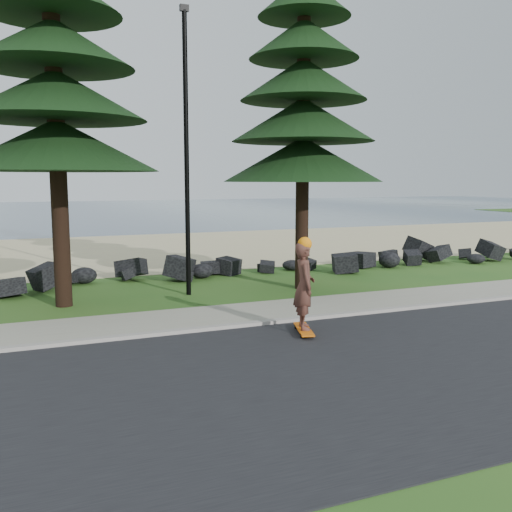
{
  "coord_description": "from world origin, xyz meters",
  "views": [
    {
      "loc": [
        -4.43,
        -12.78,
        3.36
      ],
      "look_at": [
        0.83,
        0.0,
        1.5
      ],
      "focal_mm": 40.0,
      "sensor_mm": 36.0,
      "label": 1
    }
  ],
  "objects": [
    {
      "name": "road",
      "position": [
        0.0,
        -4.5,
        0.01
      ],
      "size": [
        160.0,
        7.0,
        0.02
      ],
      "primitive_type": "cube",
      "color": "black",
      "rests_on": "ground"
    },
    {
      "name": "lamp_post",
      "position": [
        0.0,
        3.2,
        4.13
      ],
      "size": [
        0.25,
        0.14,
        8.14
      ],
      "color": "black",
      "rests_on": "ground"
    },
    {
      "name": "skateboarder",
      "position": [
        1.16,
        -1.95,
        1.07
      ],
      "size": [
        0.64,
        1.17,
        2.12
      ],
      "rotation": [
        0.0,
        0.0,
        1.27
      ],
      "color": "orange",
      "rests_on": "ground"
    },
    {
      "name": "sidewalk",
      "position": [
        0.0,
        0.2,
        0.04
      ],
      "size": [
        160.0,
        2.0,
        0.08
      ],
      "primitive_type": "cube",
      "color": "gray",
      "rests_on": "ground"
    },
    {
      "name": "seawall_boulders",
      "position": [
        0.0,
        5.6,
        0.0
      ],
      "size": [
        60.0,
        2.4,
        1.1
      ],
      "primitive_type": null,
      "color": "black",
      "rests_on": "ground"
    },
    {
      "name": "kerb",
      "position": [
        0.0,
        -0.9,
        0.05
      ],
      "size": [
        160.0,
        0.2,
        0.1
      ],
      "primitive_type": "cube",
      "color": "#A09990",
      "rests_on": "ground"
    },
    {
      "name": "ocean",
      "position": [
        0.0,
        51.0,
        0.0
      ],
      "size": [
        160.0,
        58.0,
        0.01
      ],
      "primitive_type": "cube",
      "color": "#30445B",
      "rests_on": "ground"
    },
    {
      "name": "ground",
      "position": [
        0.0,
        0.0,
        0.0
      ],
      "size": [
        160.0,
        160.0,
        0.0
      ],
      "primitive_type": "plane",
      "color": "#28591C",
      "rests_on": "ground"
    },
    {
      "name": "beach_sand",
      "position": [
        0.0,
        14.5,
        0.01
      ],
      "size": [
        160.0,
        15.0,
        0.01
      ],
      "primitive_type": "cube",
      "color": "#CEC389",
      "rests_on": "ground"
    },
    {
      "name": "pine_right",
      "position": [
        3.5,
        2.8,
        8.02
      ],
      "size": [
        4.8,
        4.8,
        12.72
      ],
      "color": "black",
      "rests_on": "ground"
    }
  ]
}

